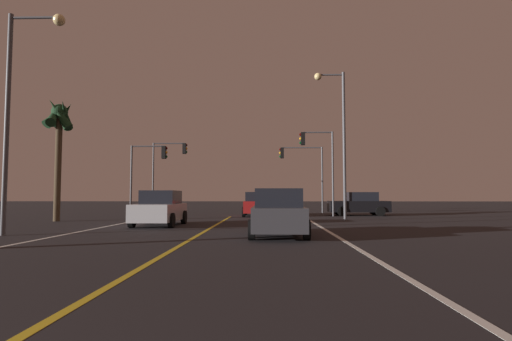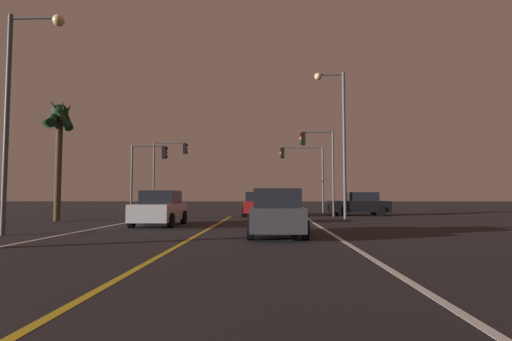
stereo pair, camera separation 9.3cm
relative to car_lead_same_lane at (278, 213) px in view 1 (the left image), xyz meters
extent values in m
cube|color=silver|center=(2.09, -3.66, -0.82)|extent=(0.16, 34.03, 0.01)
cube|color=gold|center=(-2.93, -3.66, -0.82)|extent=(0.16, 34.03, 0.01)
cylinder|color=black|center=(-0.90, 1.41, -0.48)|extent=(0.22, 0.68, 0.68)
cylinder|color=black|center=(0.90, 1.41, -0.48)|extent=(0.22, 0.68, 0.68)
cylinder|color=black|center=(-0.90, -1.29, -0.48)|extent=(0.22, 0.68, 0.68)
cylinder|color=black|center=(0.90, -1.29, -0.48)|extent=(0.22, 0.68, 0.68)
cube|color=#38383D|center=(0.00, 0.06, -0.16)|extent=(1.80, 4.30, 0.80)
cube|color=black|center=(0.00, -0.19, 0.56)|extent=(1.60, 2.10, 0.64)
cube|color=red|center=(-0.60, -2.04, -0.06)|extent=(0.24, 0.08, 0.16)
cube|color=red|center=(0.60, -2.04, -0.06)|extent=(0.24, 0.08, 0.16)
cylinder|color=black|center=(-2.00, 15.70, -0.48)|extent=(0.22, 0.68, 0.68)
cylinder|color=black|center=(-0.20, 15.70, -0.48)|extent=(0.22, 0.68, 0.68)
cylinder|color=black|center=(-2.00, 13.00, -0.48)|extent=(0.22, 0.68, 0.68)
cylinder|color=black|center=(-0.20, 13.00, -0.48)|extent=(0.22, 0.68, 0.68)
cube|color=maroon|center=(-1.10, 14.35, -0.16)|extent=(1.80, 4.30, 0.80)
cube|color=black|center=(-1.10, 14.10, 0.56)|extent=(1.60, 2.10, 0.64)
cube|color=red|center=(-1.70, 12.25, -0.06)|extent=(0.24, 0.08, 0.16)
cube|color=red|center=(-0.50, 12.25, -0.06)|extent=(0.24, 0.08, 0.16)
cylinder|color=black|center=(-4.70, 3.53, -0.48)|extent=(0.22, 0.68, 0.68)
cylinder|color=black|center=(-6.50, 3.53, -0.48)|extent=(0.22, 0.68, 0.68)
cylinder|color=black|center=(-4.70, 6.23, -0.48)|extent=(0.22, 0.68, 0.68)
cylinder|color=black|center=(-6.50, 6.23, -0.48)|extent=(0.22, 0.68, 0.68)
cube|color=#B7BABF|center=(-5.60, 4.88, -0.16)|extent=(1.80, 4.30, 0.80)
cube|color=black|center=(-5.60, 5.13, 0.56)|extent=(1.60, 2.10, 0.64)
cube|color=red|center=(-5.00, 6.98, -0.06)|extent=(0.24, 0.08, 0.16)
cube|color=red|center=(-6.20, 6.98, -0.06)|extent=(0.24, 0.08, 0.16)
cylinder|color=black|center=(4.91, 14.28, -0.48)|extent=(0.68, 0.22, 0.68)
cylinder|color=black|center=(4.91, 16.08, -0.48)|extent=(0.68, 0.22, 0.68)
cylinder|color=black|center=(7.61, 14.28, -0.48)|extent=(0.68, 0.22, 0.68)
cylinder|color=black|center=(7.61, 16.08, -0.48)|extent=(0.68, 0.22, 0.68)
cube|color=black|center=(6.26, 15.18, -0.16)|extent=(4.30, 1.80, 0.80)
cube|color=black|center=(6.51, 15.18, 0.56)|extent=(2.10, 1.60, 0.64)
cube|color=red|center=(8.36, 14.58, -0.06)|extent=(0.08, 0.24, 0.16)
cube|color=red|center=(8.36, 15.78, -0.06)|extent=(0.08, 0.24, 0.16)
cylinder|color=#4C4C51|center=(4.22, 13.85, 2.17)|extent=(0.14, 0.14, 5.98)
cylinder|color=#4C4C51|center=(3.18, 13.85, 5.10)|extent=(2.08, 0.10, 0.10)
cube|color=black|center=(2.14, 13.85, 4.65)|extent=(0.28, 0.36, 0.90)
sphere|color=#3A0605|center=(1.98, 13.85, 4.95)|extent=(0.20, 0.20, 0.20)
sphere|color=orange|center=(1.98, 13.85, 4.65)|extent=(0.20, 0.20, 0.20)
sphere|color=#063816|center=(1.98, 13.85, 4.35)|extent=(0.20, 0.20, 0.20)
cylinder|color=#4C4C51|center=(-10.09, 13.85, 1.69)|extent=(0.14, 0.14, 5.03)
cylinder|color=#4C4C51|center=(-8.93, 13.85, 4.15)|extent=(2.33, 0.10, 0.10)
cube|color=black|center=(-7.77, 13.85, 3.70)|extent=(0.28, 0.36, 0.90)
sphere|color=#3A0605|center=(-7.61, 13.85, 4.00)|extent=(0.20, 0.20, 0.20)
sphere|color=orange|center=(-7.61, 13.85, 3.70)|extent=(0.20, 0.20, 0.20)
sphere|color=#063816|center=(-7.61, 13.85, 3.40)|extent=(0.20, 0.20, 0.20)
cylinder|color=#4C4C51|center=(4.22, 19.35, 1.95)|extent=(0.14, 0.14, 5.54)
cylinder|color=#4C4C51|center=(2.55, 19.35, 4.67)|extent=(3.35, 0.10, 0.10)
cube|color=black|center=(0.87, 19.35, 4.22)|extent=(0.28, 0.36, 0.90)
sphere|color=#3A0605|center=(0.71, 19.35, 4.52)|extent=(0.20, 0.20, 0.20)
sphere|color=orange|center=(0.71, 19.35, 4.22)|extent=(0.20, 0.20, 0.20)
sphere|color=#063816|center=(0.71, 19.35, 3.92)|extent=(0.20, 0.20, 0.20)
cylinder|color=#4C4C51|center=(-10.09, 19.35, 2.15)|extent=(0.14, 0.14, 5.94)
cylinder|color=#4C4C51|center=(-8.77, 19.35, 5.07)|extent=(2.65, 0.10, 0.10)
cube|color=black|center=(-7.44, 19.35, 4.62)|extent=(0.28, 0.36, 0.90)
sphere|color=#3A0605|center=(-7.28, 19.35, 4.92)|extent=(0.20, 0.20, 0.20)
sphere|color=orange|center=(-7.28, 19.35, 4.62)|extent=(0.20, 0.20, 0.20)
sphere|color=#063816|center=(-7.28, 19.35, 4.32)|extent=(0.20, 0.20, 0.20)
cylinder|color=#4C4C51|center=(-10.05, -0.05, 3.33)|extent=(0.18, 0.18, 8.30)
cylinder|color=#4C4C51|center=(-9.13, -0.05, 7.33)|extent=(1.85, 0.10, 0.10)
sphere|color=#F9D88C|center=(-8.20, -0.05, 7.23)|extent=(0.44, 0.44, 0.44)
cylinder|color=#4C4C51|center=(4.18, 9.32, 3.60)|extent=(0.18, 0.18, 8.85)
cylinder|color=#4C4C51|center=(3.42, 9.32, 7.87)|extent=(1.51, 0.10, 0.10)
sphere|color=#F9D88C|center=(2.67, 9.32, 7.77)|extent=(0.44, 0.44, 0.44)
cylinder|color=#473826|center=(-12.33, 8.01, 2.18)|extent=(0.36, 0.36, 6.01)
sphere|color=#19381E|center=(-12.33, 8.01, 5.44)|extent=(0.90, 0.90, 0.90)
cone|color=#19381E|center=(-12.04, 8.09, 5.29)|extent=(1.08, 2.11, 1.69)
cone|color=#19381E|center=(-12.24, 8.30, 5.29)|extent=(1.57, 0.99, 1.62)
cone|color=#19381E|center=(-12.59, 8.16, 5.29)|extent=(1.26, 1.70, 1.69)
cone|color=#19381E|center=(-12.61, 7.92, 5.29)|extent=(1.19, 2.10, 1.72)
cone|color=#19381E|center=(-12.23, 7.73, 5.29)|extent=(1.60, 1.05, 1.85)
camera|label=1|loc=(-0.38, -14.61, 0.64)|focal=28.34mm
camera|label=2|loc=(-0.29, -14.61, 0.64)|focal=28.34mm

